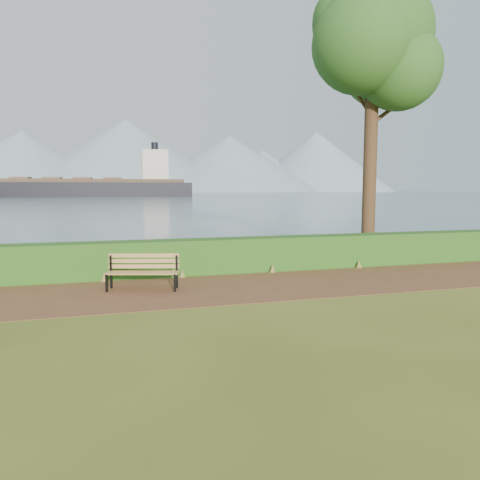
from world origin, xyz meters
name	(u,v)px	position (x,y,z in m)	size (l,w,h in m)	color
ground	(241,290)	(0.00, 0.00, 0.00)	(140.00, 140.00, 0.00)	#4B5D1A
path	(237,287)	(0.00, 0.30, 0.01)	(40.00, 3.40, 0.01)	brown
hedge	(216,256)	(0.00, 2.60, 0.50)	(32.00, 0.85, 1.00)	#1C4513
water	(106,194)	(0.00, 260.00, 0.01)	(700.00, 510.00, 0.00)	#415768
mountains	(91,159)	(-9.17, 406.05, 27.70)	(585.00, 190.00, 70.00)	gray
bench	(143,269)	(-2.28, 0.75, 0.50)	(1.82, 0.96, 0.88)	black
tree	(374,44)	(5.78, 3.63, 7.34)	(4.73, 4.33, 9.88)	#331F15
cargo_ship	(98,188)	(-3.75, 146.17, 2.89)	(64.41, 14.27, 19.39)	black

